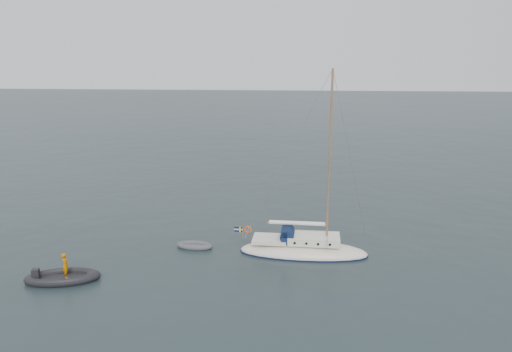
{
  "coord_description": "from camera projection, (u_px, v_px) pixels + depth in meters",
  "views": [
    {
      "loc": [
        -0.12,
        -31.55,
        12.9
      ],
      "look_at": [
        -2.71,
        0.0,
        5.1
      ],
      "focal_mm": 35.0,
      "sensor_mm": 36.0,
      "label": 1
    }
  ],
  "objects": [
    {
      "name": "ground",
      "position": [
        296.0,
        250.0,
        33.6
      ],
      "size": [
        300.0,
        300.0,
        0.0
      ],
      "primitive_type": "plane",
      "color": "black",
      "rests_on": "ground"
    },
    {
      "name": "dinghy",
      "position": [
        195.0,
        245.0,
        34.0
      ],
      "size": [
        2.53,
        1.14,
        0.36
      ],
      "rotation": [
        0.0,
        0.0,
        -0.09
      ],
      "color": "#48494D",
      "rests_on": "ground"
    },
    {
      "name": "rib",
      "position": [
        62.0,
        277.0,
        29.01
      ],
      "size": [
        4.31,
        1.96,
        1.73
      ],
      "rotation": [
        0.0,
        0.0,
        0.23
      ],
      "color": "black",
      "rests_on": "ground"
    },
    {
      "name": "sailboat",
      "position": [
        304.0,
        241.0,
        32.72
      ],
      "size": [
        8.84,
        2.65,
        12.59
      ],
      "rotation": [
        0.0,
        0.0,
        -0.04
      ],
      "color": "silver",
      "rests_on": "ground"
    }
  ]
}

